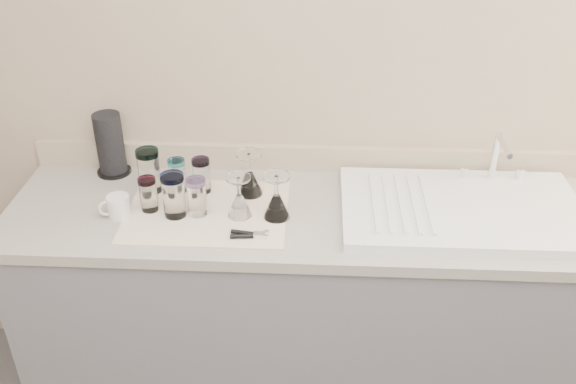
# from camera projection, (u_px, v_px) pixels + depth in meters

# --- Properties ---
(room_envelope) EXTENTS (3.54, 3.50, 2.52)m
(room_envelope) POSITION_uv_depth(u_px,v_px,m) (277.00, 279.00, 0.86)
(room_envelope) COLOR #525257
(room_envelope) RESTS_ON ground
(counter_unit) EXTENTS (2.06, 0.62, 0.90)m
(counter_unit) POSITION_uv_depth(u_px,v_px,m) (300.00, 308.00, 2.46)
(counter_unit) COLOR slate
(counter_unit) RESTS_ON ground
(sink_unit) EXTENTS (0.82, 0.50, 0.22)m
(sink_unit) POSITION_uv_depth(u_px,v_px,m) (462.00, 209.00, 2.20)
(sink_unit) COLOR white
(sink_unit) RESTS_ON counter_unit
(dish_towel) EXTENTS (0.55, 0.42, 0.01)m
(dish_towel) POSITION_uv_depth(u_px,v_px,m) (207.00, 212.00, 2.21)
(dish_towel) COLOR white
(dish_towel) RESTS_ON counter_unit
(tumbler_teal) EXTENTS (0.08, 0.08, 0.16)m
(tumbler_teal) POSITION_uv_depth(u_px,v_px,m) (149.00, 171.00, 2.28)
(tumbler_teal) COLOR white
(tumbler_teal) RESTS_ON dish_towel
(tumbler_cyan) EXTENTS (0.06, 0.06, 0.13)m
(tumbler_cyan) POSITION_uv_depth(u_px,v_px,m) (177.00, 175.00, 2.29)
(tumbler_cyan) COLOR white
(tumbler_cyan) RESTS_ON dish_towel
(tumbler_purple) EXTENTS (0.07, 0.07, 0.13)m
(tumbler_purple) POSITION_uv_depth(u_px,v_px,m) (202.00, 175.00, 2.29)
(tumbler_purple) COLOR white
(tumbler_purple) RESTS_ON dish_towel
(tumbler_magenta) EXTENTS (0.06, 0.06, 0.12)m
(tumbler_magenta) POSITION_uv_depth(u_px,v_px,m) (148.00, 194.00, 2.18)
(tumbler_magenta) COLOR white
(tumbler_magenta) RESTS_ON dish_towel
(tumbler_blue) EXTENTS (0.08, 0.08, 0.16)m
(tumbler_blue) POSITION_uv_depth(u_px,v_px,m) (174.00, 195.00, 2.14)
(tumbler_blue) COLOR white
(tumbler_blue) RESTS_ON dish_towel
(tumbler_lavender) EXTENTS (0.07, 0.07, 0.13)m
(tumbler_lavender) POSITION_uv_depth(u_px,v_px,m) (197.00, 197.00, 2.16)
(tumbler_lavender) COLOR white
(tumbler_lavender) RESTS_ON dish_towel
(goblet_back_left) EXTENTS (0.09, 0.09, 0.16)m
(goblet_back_left) POSITION_uv_depth(u_px,v_px,m) (250.00, 180.00, 2.28)
(goblet_back_left) COLOR white
(goblet_back_left) RESTS_ON dish_towel
(goblet_front_left) EXTENTS (0.08, 0.08, 0.15)m
(goblet_front_left) POSITION_uv_depth(u_px,v_px,m) (239.00, 202.00, 2.16)
(goblet_front_left) COLOR white
(goblet_front_left) RESTS_ON dish_towel
(goblet_front_right) EXTENTS (0.09, 0.09, 0.16)m
(goblet_front_right) POSITION_uv_depth(u_px,v_px,m) (277.00, 203.00, 2.15)
(goblet_front_right) COLOR white
(goblet_front_right) RESTS_ON dish_towel
(can_opener) EXTENTS (0.12, 0.05, 0.02)m
(can_opener) POSITION_uv_depth(u_px,v_px,m) (249.00, 235.00, 2.07)
(can_opener) COLOR silver
(can_opener) RESTS_ON dish_towel
(white_mug) EXTENTS (0.12, 0.10, 0.08)m
(white_mug) POSITION_uv_depth(u_px,v_px,m) (118.00, 207.00, 2.17)
(white_mug) COLOR white
(white_mug) RESTS_ON counter_unit
(paper_towel_roll) EXTENTS (0.13, 0.13, 0.24)m
(paper_towel_roll) POSITION_uv_depth(u_px,v_px,m) (110.00, 145.00, 2.39)
(paper_towel_roll) COLOR black
(paper_towel_roll) RESTS_ON counter_unit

